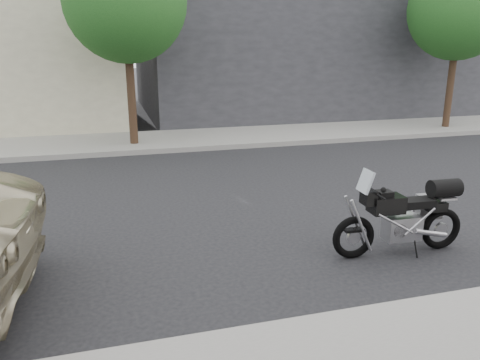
{
  "coord_description": "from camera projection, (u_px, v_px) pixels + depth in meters",
  "views": [
    {
      "loc": [
        2.72,
        8.08,
        2.95
      ],
      "look_at": [
        0.77,
        1.23,
        0.9
      ],
      "focal_mm": 35.0,
      "sensor_mm": 36.0,
      "label": 1
    }
  ],
  "objects": [
    {
      "name": "far_building_dark",
      "position": [
        312.0,
        34.0,
        22.35
      ],
      "size": [
        16.0,
        11.0,
        7.0
      ],
      "color": "#2B2B30",
      "rests_on": "ground"
    },
    {
      "name": "street_tree_mid",
      "position": [
        125.0,
        1.0,
        12.88
      ],
      "size": [
        3.4,
        3.4,
        5.7
      ],
      "color": "#39271A",
      "rests_on": "far_sidewalk"
    },
    {
      "name": "far_sidewalk",
      "position": [
        197.0,
        139.0,
        14.99
      ],
      "size": [
        44.0,
        3.0,
        0.15
      ],
      "primitive_type": "cube",
      "color": "gray",
      "rests_on": "ground"
    },
    {
      "name": "ground",
      "position": [
        261.0,
        205.0,
        9.0
      ],
      "size": [
        120.0,
        120.0,
        0.0
      ],
      "primitive_type": "plane",
      "color": "black",
      "rests_on": "ground"
    },
    {
      "name": "street_tree_left",
      "position": [
        460.0,
        9.0,
        15.77
      ],
      "size": [
        3.4,
        3.4,
        5.7
      ],
      "color": "#39271A",
      "rests_on": "far_sidewalk"
    },
    {
      "name": "motorcycle",
      "position": [
        407.0,
        216.0,
        6.82
      ],
      "size": [
        2.07,
        0.67,
        1.31
      ],
      "rotation": [
        0.0,
        0.0,
        -0.04
      ],
      "color": "black",
      "rests_on": "ground"
    }
  ]
}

